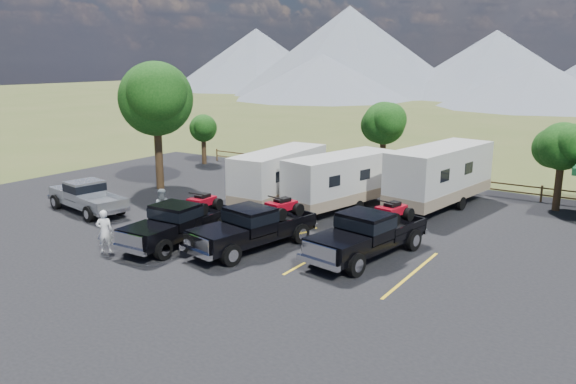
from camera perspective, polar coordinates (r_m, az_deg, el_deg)
The scene contains 18 objects.
ground at distance 21.50m, azimuth -6.84°, elevation -8.39°, with size 320.00×320.00×0.00m, color #485926.
asphalt_lot at distance 23.70m, azimuth -2.14°, elevation -6.15°, with size 44.00×34.00×0.04m, color black.
stall_lines at distance 24.47m, azimuth -0.77°, elevation -5.45°, with size 12.12×5.50×0.01m.
tree_big_nw at distance 35.28m, azimuth -13.30°, elevation 9.20°, with size 5.54×5.18×7.84m.
tree_ne_a at distance 32.71m, azimuth 26.08°, elevation 4.17°, with size 3.11×2.92×4.76m.
tree_north at distance 37.55m, azimuth 9.69°, elevation 6.90°, with size 3.46×3.24×5.25m.
tree_nw_small at distance 43.65m, azimuth -8.62°, elevation 6.42°, with size 2.59×2.43×3.85m.
rail_fence at distance 36.15m, azimuth 14.99°, elevation 1.20°, with size 36.12×0.12×1.00m.
mountain_range at distance 122.86m, azimuth 24.40°, elevation 12.16°, with size 209.00×71.00×20.00m.
rig_left at distance 25.07m, azimuth -10.96°, elevation -2.96°, with size 2.29×6.02×1.99m.
rig_center at distance 23.92m, azimuth -3.41°, elevation -3.46°, with size 3.10×6.37×2.04m.
rig_right at distance 23.12m, azimuth 8.19°, elevation -4.10°, with size 3.03×6.54×2.10m.
trailer_left at distance 31.07m, azimuth -0.87°, elevation 1.60°, with size 2.53×8.62×2.99m.
trailer_center at distance 30.03m, azimuth 5.36°, elevation 1.10°, with size 3.70×8.54×2.96m.
trailer_right at distance 31.39m, azimuth 15.19°, elevation 1.59°, with size 3.65×9.66×3.34m.
pickup_silver at distance 31.33m, azimuth -19.77°, elevation -0.40°, with size 5.79×2.66×1.67m.
person_a at distance 24.60m, azimuth -18.14°, elevation -3.81°, with size 0.67×0.44×1.83m, color white.
person_b at distance 27.32m, azimuth -12.52°, elevation -1.66°, with size 0.94×0.73×1.93m, color gray.
Camera 1 is at (13.06, -15.13, 7.92)m, focal length 35.00 mm.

